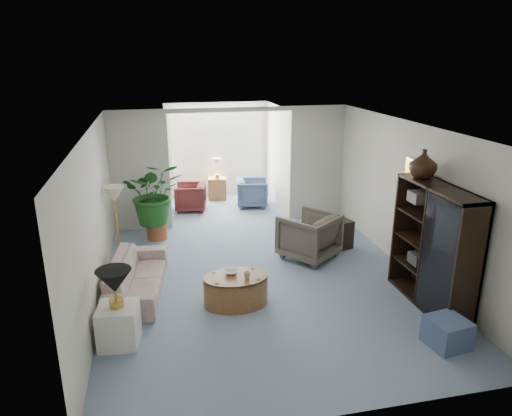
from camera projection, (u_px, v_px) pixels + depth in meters
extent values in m
plane|color=#8398AD|center=(264.00, 284.00, 7.60)|extent=(6.00, 6.00, 0.00)
plane|color=#8398AD|center=(225.00, 207.00, 11.40)|extent=(2.60, 2.60, 0.00)
cube|color=silver|center=(140.00, 172.00, 9.60)|extent=(1.20, 0.12, 2.50)
cube|color=silver|center=(317.00, 163.00, 10.38)|extent=(1.20, 0.12, 2.50)
cube|color=silver|center=(231.00, 110.00, 9.62)|extent=(2.60, 0.12, 0.10)
cube|color=white|center=(217.00, 142.00, 11.97)|extent=(2.20, 0.02, 1.50)
cube|color=white|center=(217.00, 142.00, 11.94)|extent=(2.20, 0.02, 1.50)
cube|color=beige|center=(416.00, 175.00, 7.48)|extent=(0.04, 0.50, 0.40)
imported|color=beige|center=(137.00, 276.00, 7.24)|extent=(0.98, 1.98, 0.56)
cube|color=white|center=(119.00, 325.00, 5.95)|extent=(0.54, 0.54, 0.53)
cone|color=black|center=(114.00, 281.00, 5.76)|extent=(0.44, 0.44, 0.30)
cone|color=beige|center=(114.00, 194.00, 8.04)|extent=(0.36, 0.36, 0.28)
cylinder|color=#9A5E38|center=(236.00, 290.00, 6.92)|extent=(1.03, 1.03, 0.45)
imported|color=white|center=(231.00, 272.00, 6.93)|extent=(0.22, 0.22, 0.05)
imported|color=#BEB6A6|center=(247.00, 275.00, 6.78)|extent=(0.11, 0.11, 0.10)
imported|color=#5E554A|center=(309.00, 236.00, 8.47)|extent=(1.26, 1.26, 0.83)
cube|color=black|center=(339.00, 234.00, 8.94)|extent=(0.54, 0.48, 0.55)
cube|color=black|center=(434.00, 247.00, 6.74)|extent=(0.43, 1.62, 1.80)
imported|color=#321E10|center=(423.00, 164.00, 6.86)|extent=(0.40, 0.40, 0.42)
cube|color=slate|center=(447.00, 333.00, 5.94)|extent=(0.53, 0.53, 0.37)
cylinder|color=#984D2C|center=(157.00, 231.00, 9.43)|extent=(0.40, 0.40, 0.32)
imported|color=#1E551D|center=(154.00, 193.00, 9.18)|extent=(1.14, 0.98, 1.26)
imported|color=slate|center=(252.00, 193.00, 11.42)|extent=(0.84, 0.83, 0.66)
imported|color=#591E21|center=(190.00, 197.00, 11.12)|extent=(0.81, 0.80, 0.64)
cube|color=#9A5E38|center=(217.00, 189.00, 11.98)|extent=(0.51, 0.43, 0.55)
cube|color=#353330|center=(421.00, 258.00, 7.00)|extent=(0.30, 0.26, 0.16)
cube|color=#272422|center=(450.00, 280.00, 6.32)|extent=(0.30, 0.26, 0.16)
cube|color=#595654|center=(421.00, 197.00, 6.89)|extent=(0.30, 0.26, 0.16)
cube|color=#494643|center=(443.00, 242.00, 6.42)|extent=(0.30, 0.26, 0.16)
cube|color=#2C2622|center=(457.00, 216.00, 6.08)|extent=(0.30, 0.26, 0.16)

